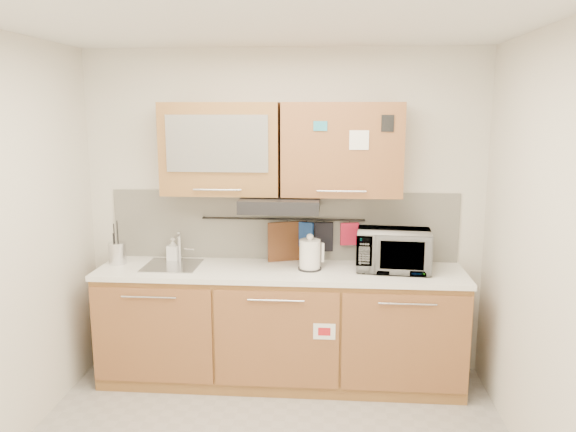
# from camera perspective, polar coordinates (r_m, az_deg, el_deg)

# --- Properties ---
(ceiling) EXTENTS (3.20, 3.20, 0.00)m
(ceiling) POSITION_cam_1_polar(r_m,az_deg,el_deg) (3.01, -3.13, 19.74)
(ceiling) COLOR white
(ceiling) RESTS_ON wall_back
(wall_back) EXTENTS (3.20, 0.00, 3.20)m
(wall_back) POSITION_cam_1_polar(r_m,az_deg,el_deg) (4.55, -0.48, 0.30)
(wall_back) COLOR silver
(wall_back) RESTS_ON ground
(wall_right) EXTENTS (0.00, 3.00, 3.00)m
(wall_right) POSITION_cam_1_polar(r_m,az_deg,el_deg) (3.30, 25.98, -4.91)
(wall_right) COLOR silver
(wall_right) RESTS_ON ground
(base_cabinet) EXTENTS (2.80, 0.64, 0.88)m
(base_cabinet) POSITION_cam_1_polar(r_m,az_deg,el_deg) (4.51, -0.80, -11.68)
(base_cabinet) COLOR #AA7D3C
(base_cabinet) RESTS_ON floor
(countertop) EXTENTS (2.82, 0.62, 0.04)m
(countertop) POSITION_cam_1_polar(r_m,az_deg,el_deg) (4.34, -0.82, -5.65)
(countertop) COLOR white
(countertop) RESTS_ON base_cabinet
(backsplash) EXTENTS (2.80, 0.02, 0.56)m
(backsplash) POSITION_cam_1_polar(r_m,az_deg,el_deg) (4.55, -0.49, -0.96)
(backsplash) COLOR silver
(backsplash) RESTS_ON countertop
(upper_cabinets) EXTENTS (1.82, 0.37, 0.70)m
(upper_cabinets) POSITION_cam_1_polar(r_m,az_deg,el_deg) (4.30, -0.76, 6.82)
(upper_cabinets) COLOR #AA7D3C
(upper_cabinets) RESTS_ON wall_back
(range_hood) EXTENTS (0.60, 0.46, 0.10)m
(range_hood) POSITION_cam_1_polar(r_m,az_deg,el_deg) (4.28, -0.77, 1.27)
(range_hood) COLOR black
(range_hood) RESTS_ON upper_cabinets
(sink) EXTENTS (0.42, 0.40, 0.26)m
(sink) POSITION_cam_1_polar(r_m,az_deg,el_deg) (4.51, -11.66, -4.93)
(sink) COLOR silver
(sink) RESTS_ON countertop
(utensil_rail) EXTENTS (1.30, 0.02, 0.02)m
(utensil_rail) POSITION_cam_1_polar(r_m,az_deg,el_deg) (4.51, -0.53, -0.32)
(utensil_rail) COLOR black
(utensil_rail) RESTS_ON backsplash
(utensil_crock) EXTENTS (0.17, 0.17, 0.34)m
(utensil_crock) POSITION_cam_1_polar(r_m,az_deg,el_deg) (4.66, -16.93, -3.60)
(utensil_crock) COLOR silver
(utensil_crock) RESTS_ON countertop
(kettle) EXTENTS (0.21, 0.21, 0.28)m
(kettle) POSITION_cam_1_polar(r_m,az_deg,el_deg) (4.30, 2.25, -4.00)
(kettle) COLOR white
(kettle) RESTS_ON countertop
(toaster) EXTENTS (0.26, 0.19, 0.17)m
(toaster) POSITION_cam_1_polar(r_m,az_deg,el_deg) (4.32, 9.56, -4.39)
(toaster) COLOR black
(toaster) RESTS_ON countertop
(microwave) EXTENTS (0.58, 0.42, 0.31)m
(microwave) POSITION_cam_1_polar(r_m,az_deg,el_deg) (4.35, 10.66, -3.44)
(microwave) COLOR #999999
(microwave) RESTS_ON countertop
(soap_bottle) EXTENTS (0.09, 0.09, 0.19)m
(soap_bottle) POSITION_cam_1_polar(r_m,az_deg,el_deg) (4.63, -11.61, -3.33)
(soap_bottle) COLOR #999999
(soap_bottle) RESTS_ON countertop
(cutting_board) EXTENTS (0.31, 0.13, 0.39)m
(cutting_board) POSITION_cam_1_polar(r_m,az_deg,el_deg) (4.53, -0.09, -3.03)
(cutting_board) COLOR brown
(cutting_board) RESTS_ON utensil_rail
(oven_mitt) EXTENTS (0.12, 0.08, 0.20)m
(oven_mitt) POSITION_cam_1_polar(r_m,az_deg,el_deg) (4.50, 1.87, -1.89)
(oven_mitt) COLOR navy
(oven_mitt) RESTS_ON utensil_rail
(dark_pouch) EXTENTS (0.15, 0.05, 0.23)m
(dark_pouch) POSITION_cam_1_polar(r_m,az_deg,el_deg) (4.50, 3.65, -2.12)
(dark_pouch) COLOR black
(dark_pouch) RESTS_ON utensil_rail
(pot_holder) EXTENTS (0.15, 0.05, 0.18)m
(pot_holder) POSITION_cam_1_polar(r_m,az_deg,el_deg) (4.50, 6.27, -1.82)
(pot_holder) COLOR #B71834
(pot_holder) RESTS_ON utensil_rail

